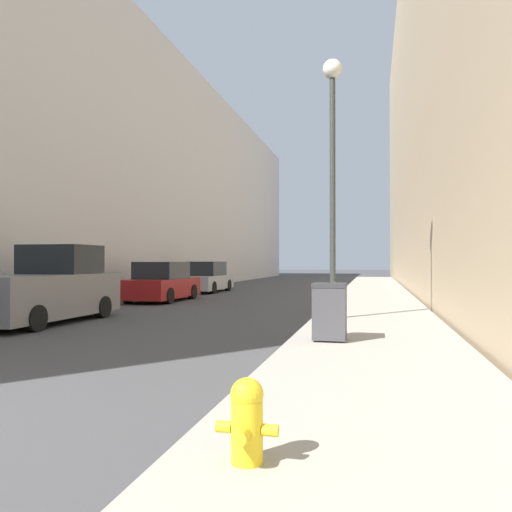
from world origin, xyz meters
The scene contains 8 objects.
sidewalk_right centered at (5.78, 18.00, 0.07)m, with size 3.33×60.00×0.14m.
building_left_glass centered at (-11.23, 26.00, 6.96)m, with size 12.00×60.00×13.92m.
fire_hydrant centered at (4.80, 1.28, 0.48)m, with size 0.48×0.37×0.64m.
trash_bin centered at (4.91, 7.32, 0.71)m, with size 0.64×0.67×1.10m.
lamppost centered at (4.67, 11.04, 4.72)m, with size 0.52×0.52×6.94m.
pickup_truck centered at (-3.01, 9.56, 0.90)m, with size 2.13×4.86×2.13m.
parked_sedan_near centered at (-2.96, 17.15, 0.75)m, with size 1.98×4.37×1.65m.
parked_sedan_far centered at (-3.13, 23.50, 0.75)m, with size 1.81×4.59×1.66m.
Camera 1 is at (5.74, -2.37, 1.66)m, focal length 35.00 mm.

